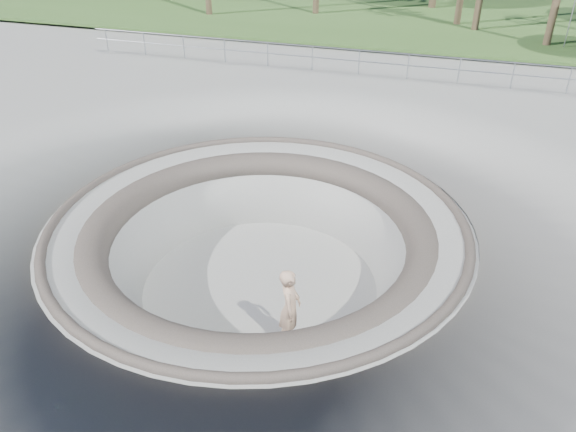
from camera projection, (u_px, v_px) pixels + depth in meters
The scene contains 6 objects.
ground at pixel (258, 222), 13.68m from camera, with size 180.00×180.00×0.00m, color gray.
skate_bowl at pixel (260, 281), 14.62m from camera, with size 14.00×14.00×4.10m.
distant_hills at pixel (469, 25), 62.93m from camera, with size 103.20×45.00×28.60m.
safety_railing at pixel (359, 62), 23.10m from camera, with size 25.00×0.06×1.03m.
skateboard at pixel (290, 341), 12.74m from camera, with size 0.78×0.30×0.08m.
skater at pixel (290, 308), 12.23m from camera, with size 0.71×0.47×1.95m, color tan.
Camera 1 is at (4.23, -10.86, 7.20)m, focal length 35.00 mm.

